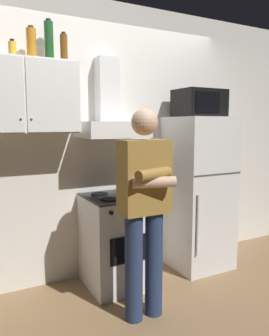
# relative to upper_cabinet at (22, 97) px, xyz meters

# --- Properties ---
(ground_plane) EXTENTS (7.00, 7.00, 0.00)m
(ground_plane) POSITION_rel_upper_cabinet_xyz_m (0.85, -0.37, -1.75)
(ground_plane) COLOR olive
(back_wall_tiled) EXTENTS (4.80, 0.10, 2.70)m
(back_wall_tiled) POSITION_rel_upper_cabinet_xyz_m (0.85, 0.23, -0.40)
(back_wall_tiled) COLOR silver
(back_wall_tiled) RESTS_ON ground_plane
(upper_cabinet) EXTENTS (0.90, 0.37, 0.60)m
(upper_cabinet) POSITION_rel_upper_cabinet_xyz_m (0.00, 0.00, 0.00)
(upper_cabinet) COLOR white
(stove_oven) EXTENTS (0.60, 0.62, 0.87)m
(stove_oven) POSITION_rel_upper_cabinet_xyz_m (0.80, -0.13, -1.32)
(stove_oven) COLOR white
(stove_oven) RESTS_ON ground_plane
(range_hood) EXTENTS (0.60, 0.44, 0.75)m
(range_hood) POSITION_rel_upper_cabinet_xyz_m (0.80, 0.00, -0.15)
(range_hood) COLOR white
(refrigerator) EXTENTS (0.60, 0.62, 1.60)m
(refrigerator) POSITION_rel_upper_cabinet_xyz_m (1.75, -0.12, -0.95)
(refrigerator) COLOR silver
(refrigerator) RESTS_ON ground_plane
(microwave) EXTENTS (0.48, 0.37, 0.28)m
(microwave) POSITION_rel_upper_cabinet_xyz_m (1.75, -0.11, -0.01)
(microwave) COLOR black
(microwave) RESTS_ON refrigerator
(person_standing) EXTENTS (0.38, 0.33, 1.64)m
(person_standing) POSITION_rel_upper_cabinet_xyz_m (0.75, -0.73, -0.85)
(person_standing) COLOR navy
(person_standing) RESTS_ON ground_plane
(bottle_liquor_amber) EXTENTS (0.08, 0.08, 0.27)m
(bottle_liquor_amber) POSITION_rel_upper_cabinet_xyz_m (0.10, 0.01, 0.43)
(bottle_liquor_amber) COLOR #B7721E
(bottle_liquor_amber) RESTS_ON upper_cabinet
(bottle_wine_green) EXTENTS (0.08, 0.08, 0.35)m
(bottle_wine_green) POSITION_rel_upper_cabinet_xyz_m (0.25, 0.04, 0.47)
(bottle_wine_green) COLOR #19471E
(bottle_wine_green) RESTS_ON upper_cabinet
(bottle_spice_jar) EXTENTS (0.06, 0.06, 0.14)m
(bottle_spice_jar) POSITION_rel_upper_cabinet_xyz_m (-0.06, -0.02, 0.36)
(bottle_spice_jar) COLOR gold
(bottle_spice_jar) RESTS_ON upper_cabinet
(bottle_beer_brown) EXTENTS (0.06, 0.06, 0.24)m
(bottle_beer_brown) POSITION_rel_upper_cabinet_xyz_m (0.36, -0.03, 0.41)
(bottle_beer_brown) COLOR brown
(bottle_beer_brown) RESTS_ON upper_cabinet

